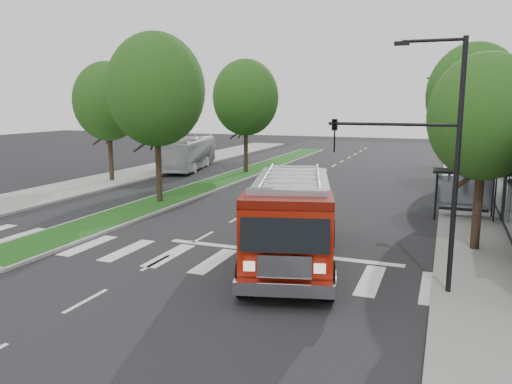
# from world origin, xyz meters

# --- Properties ---
(ground) EXTENTS (140.00, 140.00, 0.00)m
(ground) POSITION_xyz_m (0.00, 0.00, 0.00)
(ground) COLOR black
(ground) RESTS_ON ground
(sidewalk_right) EXTENTS (5.00, 80.00, 0.15)m
(sidewalk_right) POSITION_xyz_m (12.50, 10.00, 0.07)
(sidewalk_right) COLOR gray
(sidewalk_right) RESTS_ON ground
(sidewalk_left) EXTENTS (5.00, 80.00, 0.15)m
(sidewalk_left) POSITION_xyz_m (-14.50, 10.00, 0.07)
(sidewalk_left) COLOR gray
(sidewalk_left) RESTS_ON ground
(median) EXTENTS (3.00, 50.00, 0.15)m
(median) POSITION_xyz_m (-6.00, 18.00, 0.08)
(median) COLOR gray
(median) RESTS_ON ground
(bus_shelter) EXTENTS (3.20, 1.60, 2.61)m
(bus_shelter) POSITION_xyz_m (11.20, 8.15, 2.04)
(bus_shelter) COLOR black
(bus_shelter) RESTS_ON ground
(tree_right_near) EXTENTS (4.40, 4.40, 8.05)m
(tree_right_near) POSITION_xyz_m (11.50, 2.00, 5.51)
(tree_right_near) COLOR black
(tree_right_near) RESTS_ON ground
(tree_right_mid) EXTENTS (5.60, 5.60, 9.72)m
(tree_right_mid) POSITION_xyz_m (11.50, 14.00, 6.49)
(tree_right_mid) COLOR black
(tree_right_mid) RESTS_ON ground
(tree_right_far) EXTENTS (5.00, 5.00, 8.73)m
(tree_right_far) POSITION_xyz_m (11.50, 24.00, 5.84)
(tree_right_far) COLOR black
(tree_right_far) RESTS_ON ground
(tree_median_near) EXTENTS (5.80, 5.80, 10.16)m
(tree_median_near) POSITION_xyz_m (-6.00, 6.00, 6.81)
(tree_median_near) COLOR black
(tree_median_near) RESTS_ON ground
(tree_median_far) EXTENTS (5.60, 5.60, 9.72)m
(tree_median_far) POSITION_xyz_m (-6.00, 20.00, 6.49)
(tree_median_far) COLOR black
(tree_median_far) RESTS_ON ground
(tree_left_mid) EXTENTS (5.20, 5.20, 9.16)m
(tree_left_mid) POSITION_xyz_m (-14.00, 12.00, 6.16)
(tree_left_mid) COLOR black
(tree_left_mid) RESTS_ON ground
(streetlight_right_near) EXTENTS (4.08, 0.22, 8.00)m
(streetlight_right_near) POSITION_xyz_m (9.61, -3.50, 4.67)
(streetlight_right_near) COLOR black
(streetlight_right_near) RESTS_ON ground
(streetlight_right_far) EXTENTS (2.11, 0.20, 8.00)m
(streetlight_right_far) POSITION_xyz_m (10.35, 20.00, 4.48)
(streetlight_right_far) COLOR black
(streetlight_right_far) RESTS_ON ground
(fire_engine) EXTENTS (5.37, 10.32, 3.43)m
(fire_engine) POSITION_xyz_m (4.73, -1.85, 1.65)
(fire_engine) COLOR #610E05
(fire_engine) RESTS_ON ground
(city_bus) EXTENTS (5.06, 11.15, 3.02)m
(city_bus) POSITION_xyz_m (-12.00, 20.93, 1.51)
(city_bus) COLOR #B9B9BE
(city_bus) RESTS_ON ground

